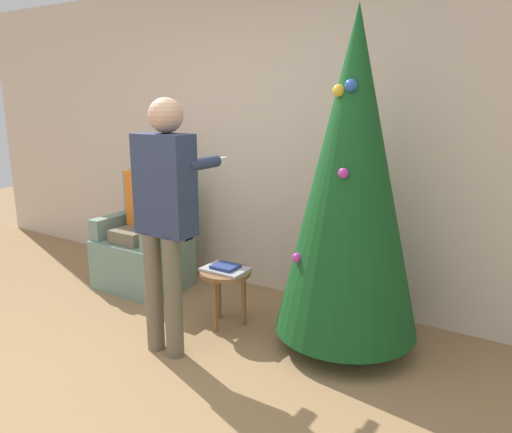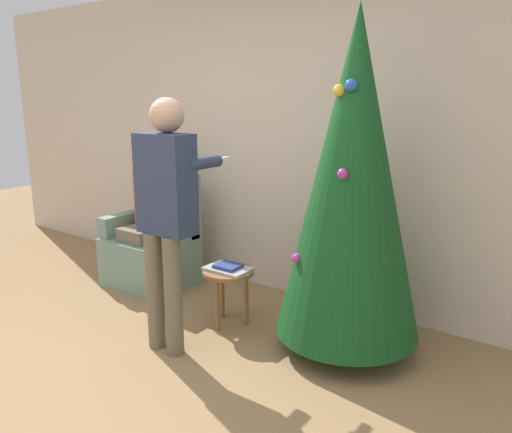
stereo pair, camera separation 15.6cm
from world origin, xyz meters
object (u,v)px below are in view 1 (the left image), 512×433
at_px(armchair, 146,248).
at_px(christmas_tree, 352,177).
at_px(side_stool, 226,279).
at_px(person_standing, 165,205).
at_px(person_seated, 142,213).

bearing_deg(armchair, christmas_tree, -2.75).
height_order(armchair, side_stool, armchair).
relative_size(person_standing, side_stool, 3.90).
xyz_separation_m(christmas_tree, side_stool, (-0.91, -0.18, -0.84)).
bearing_deg(armchair, person_standing, -37.85).
xyz_separation_m(person_standing, side_stool, (0.10, 0.52, -0.66)).
bearing_deg(side_stool, person_seated, 167.62).
bearing_deg(armchair, person_seated, -90.00).
distance_m(armchair, side_stool, 1.15).
bearing_deg(person_standing, christmas_tree, 34.51).
relative_size(person_seated, side_stool, 2.89).
bearing_deg(christmas_tree, armchair, 177.25).
bearing_deg(christmas_tree, person_standing, -145.49).
bearing_deg(side_stool, person_standing, -100.85).
bearing_deg(person_standing, armchair, 142.15).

